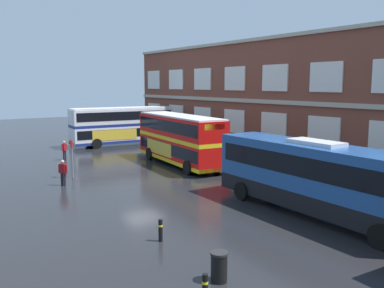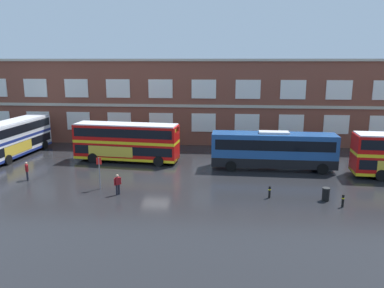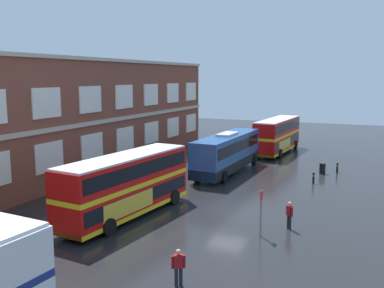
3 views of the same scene
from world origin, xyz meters
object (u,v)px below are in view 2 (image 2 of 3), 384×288
object	(u,v)px
bus_stand_flag	(99,170)
station_litter_bin	(326,194)
double_decker_near	(15,138)
waiting_passenger	(118,184)
second_passenger	(27,170)
touring_coach	(273,150)
safety_bollard_west	(343,201)
safety_bollard_east	(269,192)
double_decker_middle	(126,142)

from	to	relation	value
bus_stand_flag	station_litter_bin	bearing A→B (deg)	-3.54
double_decker_near	waiting_passenger	size ratio (longest dim) A/B	6.56
second_passenger	station_litter_bin	size ratio (longest dim) A/B	1.65
waiting_passenger	second_passenger	xyz separation A→B (m)	(-9.18, 2.99, 0.00)
touring_coach	bus_stand_flag	distance (m)	16.79
touring_coach	double_decker_near	bearing A→B (deg)	174.77
waiting_passenger	second_passenger	distance (m)	9.65
waiting_passenger	safety_bollard_west	world-z (taller)	waiting_passenger
double_decker_near	safety_bollard_east	world-z (taller)	double_decker_near
double_decker_near	safety_bollard_west	world-z (taller)	double_decker_near
second_passenger	station_litter_bin	bearing A→B (deg)	-6.39
waiting_passenger	safety_bollard_east	world-z (taller)	waiting_passenger
bus_stand_flag	double_decker_middle	bearing A→B (deg)	90.18
double_decker_near	safety_bollard_west	size ratio (longest dim) A/B	11.74
safety_bollard_east	safety_bollard_west	bearing A→B (deg)	-15.66
safety_bollard_east	waiting_passenger	bearing A→B (deg)	-178.41
double_decker_near	bus_stand_flag	size ratio (longest dim) A/B	4.13
double_decker_near	double_decker_middle	world-z (taller)	same
double_decker_near	safety_bollard_west	bearing A→B (deg)	-20.93
safety_bollard_east	double_decker_middle	bearing A→B (deg)	144.68
double_decker_middle	station_litter_bin	bearing A→B (deg)	-28.99
double_decker_middle	safety_bollard_east	world-z (taller)	double_decker_middle
touring_coach	second_passenger	world-z (taller)	touring_coach
station_litter_bin	double_decker_near	bearing A→B (deg)	160.52
double_decker_middle	touring_coach	xyz separation A→B (m)	(15.14, -1.65, -0.24)
double_decker_middle	safety_bollard_west	distance (m)	22.29
double_decker_middle	safety_bollard_west	world-z (taller)	double_decker_middle
bus_stand_flag	safety_bollard_west	xyz separation A→B (m)	(19.10, -2.37, -1.14)
double_decker_middle	safety_bollard_west	xyz separation A→B (m)	(19.12, -11.34, -1.66)
bus_stand_flag	safety_bollard_west	world-z (taller)	bus_stand_flag
touring_coach	safety_bollard_east	distance (m)	8.44
double_decker_near	touring_coach	xyz separation A→B (m)	(28.07, -2.57, -0.24)
station_litter_bin	double_decker_middle	bearing A→B (deg)	151.01
station_litter_bin	safety_bollard_east	size ratio (longest dim) A/B	1.08
double_decker_middle	second_passenger	distance (m)	10.33
safety_bollard_west	bus_stand_flag	bearing A→B (deg)	172.92
touring_coach	station_litter_bin	xyz separation A→B (m)	(3.07, -8.44, -1.39)
second_passenger	safety_bollard_west	xyz separation A→B (m)	(26.40, -4.10, -0.44)
double_decker_near	waiting_passenger	xyz separation A→B (m)	(14.84, -11.15, -1.22)
waiting_passenger	second_passenger	world-z (taller)	same
double_decker_middle	bus_stand_flag	xyz separation A→B (m)	(0.03, -8.97, -0.51)
touring_coach	second_passenger	bearing A→B (deg)	-166.00
bus_stand_flag	safety_bollard_east	xyz separation A→B (m)	(13.93, -0.92, -1.14)
safety_bollard_west	second_passenger	bearing A→B (deg)	171.17
touring_coach	safety_bollard_east	xyz separation A→B (m)	(-1.18, -8.24, -1.42)
safety_bollard_west	safety_bollard_east	distance (m)	5.37
double_decker_near	second_passenger	bearing A→B (deg)	-55.25
waiting_passenger	station_litter_bin	world-z (taller)	waiting_passenger
station_litter_bin	safety_bollard_east	world-z (taller)	station_litter_bin
double_decker_near	double_decker_middle	distance (m)	12.96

